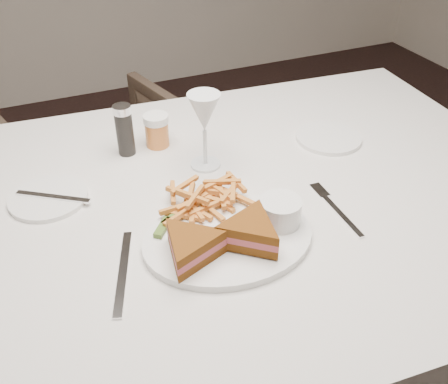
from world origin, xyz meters
name	(u,v)px	position (x,y,z in m)	size (l,w,h in m)	color
table	(216,317)	(0.04, 0.22, 0.38)	(1.46, 0.97, 0.75)	silver
chair_far	(111,175)	(-0.05, 1.05, 0.32)	(0.61, 0.58, 0.63)	#49382C
table_setting	(211,195)	(0.02, 0.19, 0.79)	(0.83, 0.60, 0.18)	white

